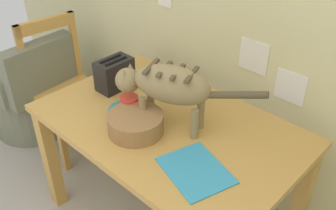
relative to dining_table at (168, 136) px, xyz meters
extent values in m
cube|color=white|center=(0.12, 0.53, 0.30)|extent=(0.17, 0.01, 0.17)
cube|color=white|center=(0.35, 0.53, 0.20)|extent=(0.16, 0.01, 0.16)
cube|color=#BF8D42|center=(0.00, 0.00, 0.07)|extent=(1.29, 0.82, 0.03)
cube|color=#B0813C|center=(0.00, 0.00, 0.02)|extent=(1.21, 0.74, 0.07)
cube|color=#BF8D42|center=(-0.60, -0.36, -0.29)|extent=(0.07, 0.07, 0.69)
cube|color=#BF8D42|center=(-0.60, 0.36, -0.29)|extent=(0.07, 0.07, 0.69)
cube|color=#BF8D42|center=(0.60, 0.36, -0.29)|extent=(0.07, 0.07, 0.69)
ellipsoid|color=olive|center=(0.03, -0.01, 0.32)|extent=(0.40, 0.28, 0.18)
cube|color=#4D412A|center=(0.12, 0.02, 0.39)|extent=(0.07, 0.15, 0.01)
cube|color=#4D412A|center=(0.06, 0.00, 0.39)|extent=(0.07, 0.15, 0.01)
cube|color=#4D412A|center=(0.00, -0.02, 0.39)|extent=(0.07, 0.15, 0.01)
cube|color=#4D412A|center=(-0.06, -0.04, 0.39)|extent=(0.07, 0.15, 0.01)
cylinder|color=olive|center=(-0.07, -0.09, 0.17)|extent=(0.04, 0.04, 0.15)
cylinder|color=olive|center=(-0.10, -0.01, 0.17)|extent=(0.04, 0.04, 0.15)
cylinder|color=olive|center=(0.17, 0.00, 0.17)|extent=(0.04, 0.04, 0.15)
cylinder|color=olive|center=(0.14, 0.08, 0.17)|extent=(0.04, 0.04, 0.15)
sphere|color=olive|center=(-0.18, -0.09, 0.29)|extent=(0.12, 0.12, 0.12)
cone|color=olive|center=(-0.17, -0.12, 0.34)|extent=(0.04, 0.04, 0.05)
cone|color=olive|center=(-0.19, -0.06, 0.34)|extent=(0.04, 0.04, 0.05)
cylinder|color=#4D412A|center=(0.31, 0.10, 0.34)|extent=(0.25, 0.12, 0.09)
cylinder|color=teal|center=(-0.18, -0.09, 0.10)|extent=(0.22, 0.22, 0.03)
cylinder|color=red|center=(-0.18, -0.09, 0.16)|extent=(0.09, 0.09, 0.08)
torus|color=red|center=(-0.12, -0.09, 0.16)|extent=(0.06, 0.01, 0.06)
cube|color=teal|center=(0.32, -0.17, 0.09)|extent=(0.35, 0.31, 0.01)
cube|color=#2F8FBD|center=(-0.23, 0.26, 0.10)|extent=(0.18, 0.13, 0.02)
cube|color=beige|center=(-0.22, 0.26, 0.12)|extent=(0.18, 0.14, 0.02)
cylinder|color=olive|center=(-0.06, -0.16, 0.14)|extent=(0.26, 0.26, 0.09)
cylinder|color=#432F1C|center=(-0.06, -0.16, 0.14)|extent=(0.21, 0.21, 0.08)
cube|color=black|center=(-0.44, 0.03, 0.17)|extent=(0.12, 0.20, 0.17)
cube|color=black|center=(-0.46, 0.03, 0.26)|extent=(0.02, 0.14, 0.01)
cube|color=black|center=(-0.42, 0.03, 0.26)|extent=(0.02, 0.14, 0.01)
cube|color=#C28D43|center=(-0.99, 0.05, -0.21)|extent=(0.45, 0.45, 0.04)
cube|color=#C28D43|center=(-1.18, 0.06, 0.25)|extent=(0.08, 0.42, 0.08)
cube|color=#C28D43|center=(-1.16, 0.25, 0.05)|extent=(0.04, 0.04, 0.48)
cube|color=#C28D43|center=(-1.19, -0.13, 0.05)|extent=(0.04, 0.04, 0.48)
cube|color=#C28D43|center=(-0.78, 0.22, -0.43)|extent=(0.04, 0.04, 0.41)
cube|color=#C28D43|center=(-0.82, -0.16, -0.43)|extent=(0.04, 0.04, 0.41)
cube|color=#C28D43|center=(-1.16, 0.25, -0.43)|extent=(0.04, 0.04, 0.41)
cube|color=#C28D43|center=(-1.19, -0.13, -0.43)|extent=(0.04, 0.04, 0.41)
cylinder|color=#6D705B|center=(-1.43, -0.04, -0.45)|extent=(0.60, 0.60, 0.38)
cube|color=#6D705B|center=(-1.19, -0.02, -0.06)|extent=(0.16, 0.55, 0.40)
cube|color=#6D705B|center=(-1.45, 0.21, -0.16)|extent=(0.43, 0.13, 0.20)
camera|label=1|loc=(1.02, -1.07, 1.18)|focal=40.10mm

